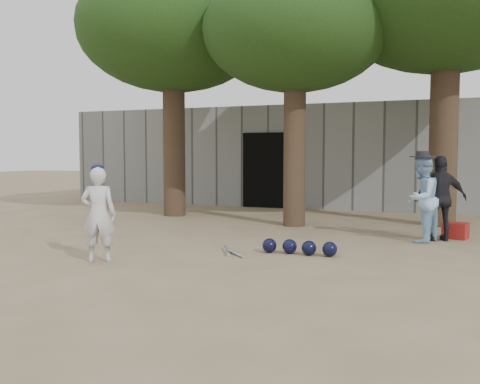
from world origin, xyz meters
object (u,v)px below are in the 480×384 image
at_px(boy_player, 98,214).
at_px(red_bag, 455,230).
at_px(spectator_blue, 422,199).
at_px(spectator_dark, 441,198).

xyz_separation_m(boy_player, red_bag, (4.83, 4.24, -0.54)).
bearing_deg(red_bag, spectator_blue, -131.70).
xyz_separation_m(boy_player, spectator_dark, (4.57, 3.86, 0.08)).
relative_size(boy_player, red_bag, 3.29).
bearing_deg(boy_player, spectator_blue, -163.17).
distance_m(spectator_blue, red_bag, 1.07).
distance_m(spectator_blue, spectator_dark, 0.41).
distance_m(spectator_dark, red_bag, 0.77).
bearing_deg(red_bag, spectator_dark, -124.35).
relative_size(boy_player, spectator_blue, 0.89).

